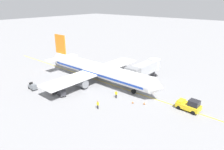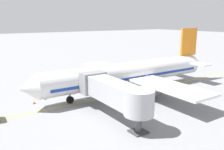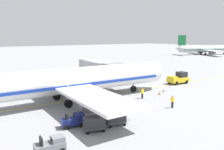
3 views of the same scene
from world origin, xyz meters
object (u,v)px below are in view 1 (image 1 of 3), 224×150
ground_crew_loader (116,94)px  safety_cone_nose_right (133,102)px  baggage_cart_second_in_train (53,89)px  baggage_cart_front (61,92)px  safety_cone_nose_left (144,103)px  ground_crew_wing_walker (98,105)px  pushback_tractor (189,105)px  parked_airliner (97,70)px  jet_bridge (145,68)px  baggage_tug_lead (59,85)px  baggage_tug_trailing (33,87)px

ground_crew_loader → safety_cone_nose_right: (-0.39, 4.09, -0.66)m
baggage_cart_second_in_train → ground_crew_loader: (-7.21, 12.60, 0.00)m
baggage_cart_front → safety_cone_nose_right: baggage_cart_front is taller
baggage_cart_front → safety_cone_nose_left: 18.14m
ground_crew_loader → safety_cone_nose_left: 6.39m
ground_crew_wing_walker → ground_crew_loader: (-5.96, -0.29, 0.00)m
pushback_tractor → safety_cone_nose_right: (4.60, -9.91, -0.81)m
parked_airliner → safety_cone_nose_right: 14.78m
ground_crew_loader → jet_bridge: bearing=-176.3°
pushback_tractor → safety_cone_nose_left: (3.48, -7.82, -0.81)m
baggage_tug_lead → baggage_cart_front: (2.16, 4.03, 0.24)m
baggage_tug_lead → baggage_cart_front: size_ratio=0.89×
jet_bridge → ground_crew_loader: (12.52, 0.82, -2.50)m
parked_airliner → pushback_tractor: size_ratio=8.26×
baggage_tug_lead → jet_bridge: bearing=143.2°
parked_airliner → baggage_tug_trailing: (13.57, -7.99, -2.47)m
baggage_cart_second_in_train → pushback_tractor: bearing=114.6°
baggage_tug_trailing → ground_crew_wing_walker: ground_crew_wing_walker is taller
baggage_cart_second_in_train → safety_cone_nose_left: 20.72m
baggage_tug_lead → safety_cone_nose_left: 21.01m
ground_crew_wing_walker → safety_cone_nose_right: 7.43m
ground_crew_wing_walker → ground_crew_loader: 5.97m
baggage_cart_front → safety_cone_nose_right: bearing=118.1°
pushback_tractor → baggage_tug_trailing: size_ratio=1.74×
jet_bridge → safety_cone_nose_right: size_ratio=21.98×
baggage_tug_trailing → ground_crew_wing_walker: 18.48m
baggage_cart_second_in_train → ground_crew_wing_walker: ground_crew_wing_walker is taller
baggage_tug_trailing → safety_cone_nose_left: bearing=114.3°
baggage_tug_trailing → baggage_cart_front: bearing=105.9°
parked_airliner → safety_cone_nose_left: 16.54m
baggage_tug_trailing → safety_cone_nose_right: 24.03m
ground_crew_wing_walker → safety_cone_nose_right: bearing=149.1°
parked_airliner → safety_cone_nose_right: parked_airliner is taller
parked_airliner → jet_bridge: bearing=132.4°
pushback_tractor → ground_crew_wing_walker: pushback_tractor is taller
ground_crew_loader → safety_cone_nose_left: bearing=103.8°
baggage_tug_lead → ground_crew_wing_walker: bearing=85.6°
safety_cone_nose_right → jet_bridge: bearing=-158.0°
baggage_cart_front → baggage_cart_second_in_train: bearing=-86.4°
jet_bridge → pushback_tractor: 16.78m
jet_bridge → safety_cone_nose_left: bearing=32.4°
baggage_tug_trailing → safety_cone_nose_left: 26.39m
jet_bridge → baggage_tug_trailing: size_ratio=5.01×
baggage_tug_lead → ground_crew_wing_walker: (1.08, 14.13, 0.24)m
safety_cone_nose_left → baggage_cart_second_in_train: bearing=-65.1°
pushback_tractor → ground_crew_loader: (4.99, -14.00, -0.15)m
pushback_tractor → ground_crew_loader: pushback_tractor is taller
ground_crew_loader → safety_cone_nose_left: ground_crew_loader is taller
parked_airliner → baggage_cart_front: parked_airliner is taller
ground_crew_loader → parked_airliner: bearing=-113.2°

